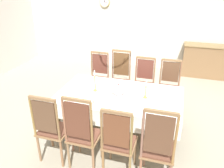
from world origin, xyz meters
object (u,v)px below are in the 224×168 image
(chair_south_c, at_px, (119,141))
(bowl_near_right, at_px, (73,100))
(chair_north_c, at_px, (144,82))
(candlestick_west, at_px, (95,83))
(mounted_clock, at_px, (105,2))
(soup_tureen, at_px, (118,89))
(chair_south_a, at_px, (51,127))
(spoon_secondary, at_px, (67,99))
(chair_south_b, at_px, (82,132))
(chair_south_d, at_px, (158,147))
(dining_table, at_px, (119,98))
(candlestick_east, at_px, (146,91))
(chair_north_a, at_px, (98,76))
(bowl_far_left, at_px, (113,108))
(spoon_primary, at_px, (93,102))
(chair_north_b, at_px, (120,77))
(bowl_near_left, at_px, (99,103))
(chair_north_d, at_px, (169,85))
(sideboard, at_px, (209,61))

(chair_south_c, height_order, bowl_near_right, chair_south_c)
(chair_north_c, relative_size, candlestick_west, 2.76)
(mounted_clock, bearing_deg, chair_south_c, -69.54)
(soup_tureen, relative_size, bowl_near_right, 1.44)
(chair_south_a, distance_m, spoon_secondary, 0.59)
(chair_south_b, bearing_deg, chair_south_c, 0.57)
(chair_south_a, relative_size, chair_south_b, 0.95)
(chair_south_d, distance_m, candlestick_west, 1.62)
(dining_table, xyz_separation_m, chair_south_b, (-0.27, -1.01, -0.05))
(soup_tureen, xyz_separation_m, candlestick_east, (0.47, -0.00, 0.03))
(chair_south_a, distance_m, chair_north_a, 2.01)
(chair_south_d, bearing_deg, bowl_far_left, 145.01)
(chair_south_c, bearing_deg, bowl_near_right, 149.71)
(chair_south_c, distance_m, chair_south_d, 0.53)
(bowl_near_right, height_order, spoon_primary, bowl_near_right)
(chair_south_a, distance_m, candlestick_east, 1.60)
(chair_north_b, distance_m, candlestick_east, 1.27)
(chair_south_a, relative_size, soup_tureen, 4.74)
(chair_north_b, relative_size, candlestick_west, 3.03)
(chair_south_c, distance_m, spoon_primary, 0.86)
(bowl_near_left, height_order, bowl_near_right, bowl_near_right)
(dining_table, xyz_separation_m, bowl_far_left, (0.04, -0.49, 0.09))
(chair_south_b, distance_m, bowl_far_left, 0.62)
(chair_south_c, bearing_deg, spoon_secondary, 151.54)
(chair_north_d, bearing_deg, mounted_clock, -47.65)
(soup_tureen, bearing_deg, chair_north_d, 51.30)
(bowl_near_left, bearing_deg, chair_south_a, -133.03)
(dining_table, distance_m, spoon_primary, 0.52)
(bowl_near_left, bearing_deg, candlestick_east, 32.66)
(bowl_far_left, bearing_deg, chair_south_b, -119.92)
(chair_north_a, bearing_deg, candlestick_east, 140.26)
(bowl_near_left, bearing_deg, candlestick_west, 118.49)
(chair_north_b, bearing_deg, chair_north_d, 179.65)
(chair_south_a, relative_size, candlestick_east, 3.57)
(spoon_primary, relative_size, sideboard, 0.12)
(chair_south_c, relative_size, candlestick_east, 3.50)
(candlestick_west, height_order, mounted_clock, mounted_clock)
(bowl_far_left, distance_m, spoon_primary, 0.38)
(candlestick_west, bearing_deg, spoon_secondary, -127.58)
(bowl_near_left, bearing_deg, chair_north_d, 54.97)
(candlestick_east, bearing_deg, candlestick_west, 180.00)
(bowl_near_left, relative_size, spoon_secondary, 0.96)
(candlestick_west, xyz_separation_m, bowl_near_right, (-0.22, -0.46, -0.14))
(candlestick_east, xyz_separation_m, mounted_clock, (-1.82, 3.37, 1.03))
(sideboard, bearing_deg, candlestick_west, 54.96)
(chair_north_b, height_order, bowl_far_left, chair_north_b)
(mounted_clock, bearing_deg, bowl_near_left, -73.09)
(chair_north_b, relative_size, mounted_clock, 4.03)
(chair_north_a, bearing_deg, bowl_near_right, 93.63)
(spoon_primary, relative_size, mounted_clock, 0.61)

